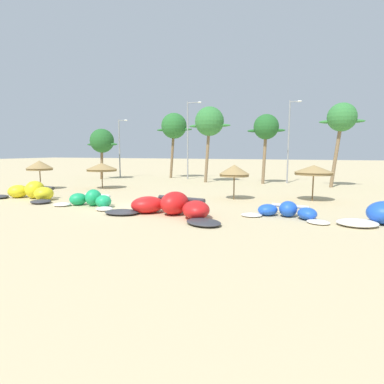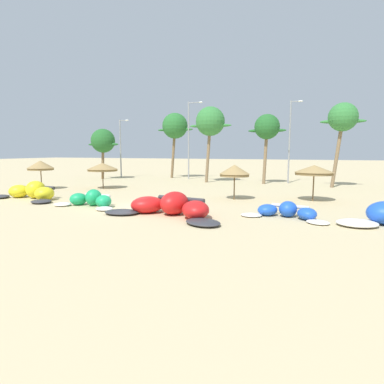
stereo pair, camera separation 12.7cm
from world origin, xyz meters
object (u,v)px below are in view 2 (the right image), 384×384
Objects in this scene: kite_left_of_center at (171,207)px; lamppost_west at (121,145)px; kite_left at (91,200)px; beach_umbrella_middle at (102,167)px; beach_umbrella_near_palms at (235,171)px; palm_leftmost at (103,141)px; lamppost_west_center at (190,137)px; kite_far_left at (32,192)px; kite_center at (287,212)px; palm_left_of_gap at (210,122)px; lamppost_east_center at (290,138)px; palm_center_left at (267,128)px; beach_umbrella_near_van at (40,165)px; beach_umbrella_outermost at (314,170)px; palm_left at (175,126)px; palm_center_right at (343,118)px.

kite_left_of_center is 0.97× the size of lamppost_west.
beach_umbrella_middle is at bearing 121.81° from kite_left.
palm_leftmost is (-20.76, 11.88, 2.80)m from beach_umbrella_near_palms.
lamppost_west is at bearing -174.74° from lamppost_west_center.
kite_far_left reaches higher than kite_left_of_center.
kite_left_of_center is 0.77× the size of lamppost_west_center.
lamppost_west is at bearing 118.05° from kite_left.
kite_far_left is at bearing -76.62° from lamppost_west.
palm_left_of_gap reaches higher than kite_center.
lamppost_west is at bearing 179.44° from lamppost_east_center.
lamppost_east_center is at bearing 61.49° from kite_left.
beach_umbrella_near_palms is 0.34× the size of palm_center_left.
lamppost_east_center reaches higher than lamppost_west.
beach_umbrella_near_van is at bearing 149.65° from kite_left.
palm_center_left is at bearing 33.34° from beach_umbrella_near_van.
kite_far_left is 13.30m from kite_left_of_center.
kite_center is at bearing -40.32° from lamppost_west.
kite_center is 21.11m from lamppost_east_center.
beach_umbrella_outermost is at bearing 3.15° from beach_umbrella_near_van.
palm_left is at bearing 126.33° from beach_umbrella_near_palms.
kite_center is 24.63m from beach_umbrella_near_van.
kite_far_left is at bearing -96.82° from palm_left.
palm_center_right reaches higher than kite_left_of_center.
kite_left is 0.66× the size of kite_left_of_center.
beach_umbrella_near_palms is 24.08m from palm_leftmost.
beach_umbrella_outermost is 0.32× the size of palm_left_of_gap.
beach_umbrella_near_van reaches higher than beach_umbrella_middle.
lamppost_west is (-7.52, -1.95, -2.57)m from palm_left.
palm_left is at bearing 163.57° from palm_center_left.
lamppost_east_center reaches higher than beach_umbrella_near_palms.
lamppost_west_center is (-3.95, 3.46, -1.49)m from palm_left_of_gap.
palm_center_right is at bearing 55.23° from beach_umbrella_near_palms.
palm_center_left reaches higher than beach_umbrella_outermost.
lamppost_west is (-0.50, 15.14, 2.22)m from beach_umbrella_near_van.
palm_left is 1.10× the size of lamppost_west.
palm_left_of_gap reaches higher than beach_umbrella_middle.
kite_left_of_center is 15.94m from beach_umbrella_middle.
lamppost_west_center reaches higher than lamppost_east_center.
lamppost_west_center is at bearing 164.86° from palm_center_left.
kite_far_left reaches higher than kite_left.
palm_center_left is 0.78× the size of lamppost_west_center.
beach_umbrella_middle is 15.28m from palm_left.
palm_leftmost is 11.62m from lamppost_west_center.
beach_umbrella_near_van is at bearing -88.10° from lamppost_west.
beach_umbrella_middle is at bearing -107.92° from lamppost_west_center.
palm_left_of_gap is (13.55, 12.61, 4.81)m from beach_umbrella_near_van.
kite_left_of_center reaches higher than kite_center.
palm_left reaches higher than kite_left_of_center.
kite_left_of_center is 2.75× the size of beach_umbrella_outermost.
beach_umbrella_near_palms is 0.95× the size of beach_umbrella_outermost.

